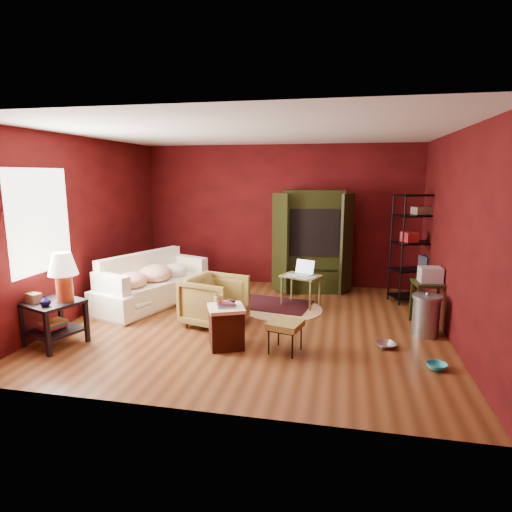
{
  "coord_description": "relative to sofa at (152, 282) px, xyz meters",
  "views": [
    {
      "loc": [
        1.29,
        -6.03,
        2.22
      ],
      "look_at": [
        0.0,
        0.2,
        1.0
      ],
      "focal_mm": 30.0,
      "sensor_mm": 36.0,
      "label": 1
    }
  ],
  "objects": [
    {
      "name": "armchair",
      "position": [
        1.35,
        -0.74,
        -0.01
      ],
      "size": [
        0.92,
        0.96,
        0.81
      ],
      "primitive_type": "imported",
      "rotation": [
        0.0,
        0.0,
        1.31
      ],
      "color": "black",
      "rests_on": "ground"
    },
    {
      "name": "wire_shelving",
      "position": [
        4.51,
        1.18,
        0.62
      ],
      "size": [
        1.01,
        0.74,
        1.89
      ],
      "rotation": [
        0.0,
        0.0,
        0.42
      ],
      "color": "black",
      "rests_on": "ground"
    },
    {
      "name": "footstool",
      "position": [
        2.52,
        -1.52,
        -0.07
      ],
      "size": [
        0.48,
        0.48,
        0.4
      ],
      "rotation": [
        0.0,
        0.0,
        -0.25
      ],
      "color": "black",
      "rests_on": "ground"
    },
    {
      "name": "hamper",
      "position": [
        1.74,
        -1.5,
        -0.13
      ],
      "size": [
        0.58,
        0.58,
        0.62
      ],
      "rotation": [
        0.0,
        0.0,
        0.41
      ],
      "color": "#3C170D",
      "rests_on": "ground"
    },
    {
      "name": "sofa",
      "position": [
        0.0,
        0.0,
        0.0
      ],
      "size": [
        1.22,
        2.21,
        0.83
      ],
      "primitive_type": "imported",
      "rotation": [
        0.0,
        0.0,
        1.27
      ],
      "color": "white",
      "rests_on": "ground"
    },
    {
      "name": "small_stand",
      "position": [
        4.46,
        -0.11,
        0.25
      ],
      "size": [
        0.49,
        0.49,
        0.89
      ],
      "rotation": [
        0.0,
        0.0,
        0.11
      ],
      "color": "black",
      "rests_on": "ground"
    },
    {
      "name": "room",
      "position": [
        1.86,
        -0.57,
        0.99
      ],
      "size": [
        5.54,
        5.04,
        2.84
      ],
      "color": "brown",
      "rests_on": "ground"
    },
    {
      "name": "sofa_cushions",
      "position": [
        0.0,
        -0.01,
        -0.02
      ],
      "size": [
        1.43,
        2.07,
        0.81
      ],
      "rotation": [
        0.0,
        0.0,
        -0.39
      ],
      "color": "white",
      "rests_on": "sofa"
    },
    {
      "name": "vase",
      "position": [
        -0.44,
        -2.08,
        0.24
      ],
      "size": [
        0.17,
        0.17,
        0.13
      ],
      "primitive_type": "imported",
      "rotation": [
        0.0,
        0.0,
        0.28
      ],
      "color": "#0D0D43",
      "rests_on": "side_table"
    },
    {
      "name": "rug_oriental",
      "position": [
        2.01,
        0.4,
        -0.4
      ],
      "size": [
        1.44,
        1.08,
        0.01
      ],
      "rotation": [
        0.0,
        0.0,
        -0.16
      ],
      "color": "#431218",
      "rests_on": "ground"
    },
    {
      "name": "pet_bowl_turquoise",
      "position": [
        4.3,
        -1.66,
        -0.3
      ],
      "size": [
        0.24,
        0.12,
        0.23
      ],
      "primitive_type": "imported",
      "rotation": [
        0.0,
        0.0,
        0.19
      ],
      "color": "#28A3BB",
      "rests_on": "ground"
    },
    {
      "name": "mug",
      "position": [
        1.66,
        -1.54,
        0.25
      ],
      "size": [
        0.14,
        0.12,
        0.12
      ],
      "primitive_type": "imported",
      "rotation": [
        0.0,
        0.0,
        -0.24
      ],
      "color": "#D2BF66",
      "rests_on": "hamper"
    },
    {
      "name": "tv_armoire",
      "position": [
        2.61,
        1.47,
        0.59
      ],
      "size": [
        1.5,
        0.97,
        1.93
      ],
      "rotation": [
        0.0,
        0.0,
        0.18
      ],
      "color": "black",
      "rests_on": "ground"
    },
    {
      "name": "trash_can",
      "position": [
        4.35,
        -0.56,
        -0.12
      ],
      "size": [
        0.42,
        0.42,
        0.62
      ],
      "rotation": [
        0.0,
        0.0,
        -0.06
      ],
      "color": "#979B9E",
      "rests_on": "ground"
    },
    {
      "name": "pet_bowl_steel",
      "position": [
        3.78,
        -1.12,
        -0.28
      ],
      "size": [
        0.27,
        0.15,
        0.26
      ],
      "primitive_type": "imported",
      "rotation": [
        0.0,
        0.0,
        0.35
      ],
      "color": "silver",
      "rests_on": "ground"
    },
    {
      "name": "side_table",
      "position": [
        -0.42,
        -1.86,
        0.32
      ],
      "size": [
        0.8,
        0.8,
        1.23
      ],
      "rotation": [
        0.0,
        0.0,
        -0.35
      ],
      "color": "black",
      "rests_on": "ground"
    },
    {
      "name": "laptop_desk",
      "position": [
        2.51,
        0.48,
        0.06
      ],
      "size": [
        0.74,
        0.65,
        0.77
      ],
      "rotation": [
        0.0,
        0.0,
        -0.39
      ],
      "color": "olive",
      "rests_on": "ground"
    },
    {
      "name": "rug_round",
      "position": [
        2.25,
        0.2,
        -0.41
      ],
      "size": [
        1.71,
        1.71,
        0.01
      ],
      "rotation": [
        0.0,
        0.0,
        -0.39
      ],
      "color": "#F5EECC",
      "rests_on": "ground"
    }
  ]
}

